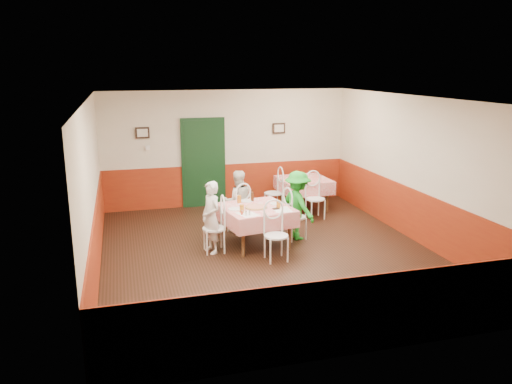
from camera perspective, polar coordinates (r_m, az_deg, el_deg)
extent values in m
plane|color=black|center=(9.28, 1.38, -6.90)|extent=(7.00, 7.00, 0.00)
plane|color=white|center=(8.68, 1.49, 10.63)|extent=(7.00, 7.00, 0.00)
cube|color=beige|center=(12.21, -3.31, 5.02)|extent=(6.00, 0.10, 2.80)
cube|color=beige|center=(5.74, 11.56, -5.84)|extent=(6.00, 0.10, 2.80)
cube|color=beige|center=(8.53, -18.26, 0.33)|extent=(0.10, 7.00, 2.80)
cube|color=beige|center=(10.14, 17.92, 2.47)|extent=(0.10, 7.00, 2.80)
cube|color=maroon|center=(12.37, -3.24, 0.89)|extent=(6.00, 0.03, 1.00)
cube|color=maroon|center=(6.11, 11.07, -13.75)|extent=(6.00, 0.03, 1.00)
cube|color=maroon|center=(8.78, -17.71, -5.38)|extent=(0.03, 7.00, 1.00)
cube|color=maroon|center=(10.34, 17.47, -2.42)|extent=(0.03, 7.00, 1.00)
cube|color=black|center=(12.11, -6.02, 3.22)|extent=(0.96, 0.06, 2.10)
cube|color=black|center=(11.85, -12.85, 6.61)|extent=(0.32, 0.03, 0.26)
cube|color=black|center=(12.43, 2.63, 7.29)|extent=(0.32, 0.03, 0.26)
cube|color=white|center=(11.90, -12.28, 4.97)|extent=(0.10, 0.03, 0.10)
cube|color=red|center=(9.52, 0.00, -3.94)|extent=(1.40, 1.40, 0.77)
cube|color=red|center=(11.93, 5.45, -0.26)|extent=(1.17, 1.17, 0.77)
cylinder|color=#B74723|center=(9.35, 0.00, -1.74)|extent=(0.46, 0.46, 0.03)
cylinder|color=white|center=(9.26, -2.44, -1.94)|extent=(0.29, 0.29, 0.01)
cylinder|color=white|center=(9.61, 2.38, -1.34)|extent=(0.29, 0.29, 0.01)
cylinder|color=white|center=(9.80, -1.11, -1.03)|extent=(0.29, 0.29, 0.01)
cylinder|color=#BF7219|center=(9.03, -1.64, -1.93)|extent=(0.09, 0.09, 0.14)
cylinder|color=#BF7219|center=(9.35, 2.58, -1.39)|extent=(0.09, 0.09, 0.14)
cylinder|color=#BF7219|center=(9.68, -1.94, -0.82)|extent=(0.09, 0.09, 0.15)
cylinder|color=#381C0A|center=(9.77, -0.42, -0.47)|extent=(0.07, 0.07, 0.21)
cylinder|color=silver|center=(8.85, -1.15, -2.44)|extent=(0.04, 0.04, 0.09)
cylinder|color=silver|center=(8.87, -0.74, -2.41)|extent=(0.04, 0.04, 0.09)
cylinder|color=#B23319|center=(8.91, -1.62, -2.35)|extent=(0.04, 0.04, 0.09)
cube|color=white|center=(8.95, -0.97, -2.54)|extent=(0.41, 0.47, 0.00)
cube|color=white|center=(9.24, 3.01, -2.02)|extent=(0.32, 0.41, 0.00)
cube|color=black|center=(9.27, 2.31, -1.91)|extent=(0.12, 0.11, 0.02)
imported|color=gray|center=(9.11, -5.15, -2.91)|extent=(0.46, 0.56, 1.34)
imported|color=gray|center=(10.24, -2.11, -1.07)|extent=(0.64, 0.51, 1.29)
imported|color=gray|center=(9.83, 4.77, -1.54)|extent=(0.76, 1.00, 1.37)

